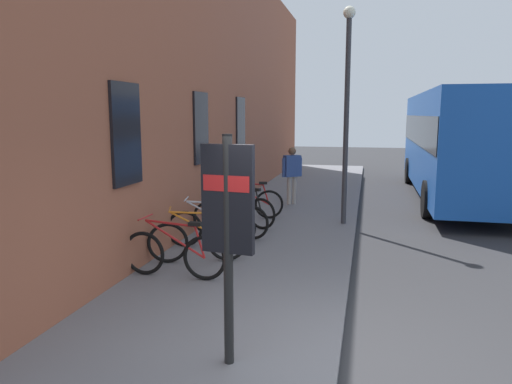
{
  "coord_description": "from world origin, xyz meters",
  "views": [
    {
      "loc": [
        -4.99,
        -0.22,
        2.71
      ],
      "look_at": [
        2.75,
        1.57,
        1.44
      ],
      "focal_mm": 34.13,
      "sensor_mm": 36.0,
      "label": 1
    }
  ],
  "objects_px": {
    "bicycle_under_window": "(212,227)",
    "bicycle_mid_rack": "(248,203)",
    "street_lamp": "(347,98)",
    "bicycle_far_end": "(243,210)",
    "pedestrian_crossing_street": "(292,170)",
    "city_bus": "(458,139)",
    "transit_info_sign": "(228,214)",
    "bicycle_end_of_row": "(198,240)",
    "bicycle_leaning_wall": "(174,254)",
    "bicycle_beside_lamp": "(230,219)"
  },
  "relations": [
    {
      "from": "transit_info_sign",
      "to": "bicycle_under_window",
      "type": "bearing_deg",
      "value": 20.44
    },
    {
      "from": "city_bus",
      "to": "street_lamp",
      "type": "xyz_separation_m",
      "value": [
        -5.04,
        3.3,
        1.17
      ]
    },
    {
      "from": "bicycle_far_end",
      "to": "street_lamp",
      "type": "distance_m",
      "value": 3.54
    },
    {
      "from": "bicycle_leaning_wall",
      "to": "city_bus",
      "type": "relative_size",
      "value": 0.17
    },
    {
      "from": "city_bus",
      "to": "street_lamp",
      "type": "distance_m",
      "value": 6.14
    },
    {
      "from": "bicycle_end_of_row",
      "to": "bicycle_mid_rack",
      "type": "bearing_deg",
      "value": 0.12
    },
    {
      "from": "bicycle_under_window",
      "to": "transit_info_sign",
      "type": "distance_m",
      "value": 4.73
    },
    {
      "from": "bicycle_mid_rack",
      "to": "pedestrian_crossing_street",
      "type": "relative_size",
      "value": 1.05
    },
    {
      "from": "transit_info_sign",
      "to": "city_bus",
      "type": "relative_size",
      "value": 0.23
    },
    {
      "from": "transit_info_sign",
      "to": "pedestrian_crossing_street",
      "type": "height_order",
      "value": "transit_info_sign"
    },
    {
      "from": "bicycle_under_window",
      "to": "city_bus",
      "type": "bearing_deg",
      "value": -36.56
    },
    {
      "from": "bicycle_under_window",
      "to": "pedestrian_crossing_street",
      "type": "distance_m",
      "value": 5.02
    },
    {
      "from": "bicycle_end_of_row",
      "to": "bicycle_under_window",
      "type": "height_order",
      "value": "same"
    },
    {
      "from": "bicycle_end_of_row",
      "to": "transit_info_sign",
      "type": "relative_size",
      "value": 0.7
    },
    {
      "from": "bicycle_end_of_row",
      "to": "bicycle_under_window",
      "type": "relative_size",
      "value": 0.97
    },
    {
      "from": "bicycle_end_of_row",
      "to": "street_lamp",
      "type": "distance_m",
      "value": 5.07
    },
    {
      "from": "bicycle_mid_rack",
      "to": "street_lamp",
      "type": "bearing_deg",
      "value": -90.55
    },
    {
      "from": "bicycle_mid_rack",
      "to": "bicycle_leaning_wall",
      "type": "bearing_deg",
      "value": 178.93
    },
    {
      "from": "bicycle_far_end",
      "to": "bicycle_mid_rack",
      "type": "distance_m",
      "value": 0.88
    },
    {
      "from": "bicycle_far_end",
      "to": "street_lamp",
      "type": "xyz_separation_m",
      "value": [
        0.85,
        -2.27,
        2.58
      ]
    },
    {
      "from": "bicycle_under_window",
      "to": "bicycle_mid_rack",
      "type": "distance_m",
      "value": 2.71
    },
    {
      "from": "bicycle_beside_lamp",
      "to": "city_bus",
      "type": "height_order",
      "value": "city_bus"
    },
    {
      "from": "bicycle_far_end",
      "to": "pedestrian_crossing_street",
      "type": "xyz_separation_m",
      "value": [
        3.07,
        -0.67,
        0.62
      ]
    },
    {
      "from": "pedestrian_crossing_street",
      "to": "bicycle_beside_lamp",
      "type": "bearing_deg",
      "value": 170.51
    },
    {
      "from": "bicycle_end_of_row",
      "to": "bicycle_far_end",
      "type": "bearing_deg",
      "value": -1.5
    },
    {
      "from": "bicycle_end_of_row",
      "to": "pedestrian_crossing_street",
      "type": "xyz_separation_m",
      "value": [
        5.9,
        -0.75,
        0.62
      ]
    },
    {
      "from": "bicycle_end_of_row",
      "to": "pedestrian_crossing_street",
      "type": "relative_size",
      "value": 1.02
    },
    {
      "from": "bicycle_beside_lamp",
      "to": "bicycle_far_end",
      "type": "height_order",
      "value": "same"
    },
    {
      "from": "bicycle_leaning_wall",
      "to": "bicycle_beside_lamp",
      "type": "xyz_separation_m",
      "value": [
        2.7,
        -0.15,
        0.0
      ]
    },
    {
      "from": "bicycle_under_window",
      "to": "street_lamp",
      "type": "bearing_deg",
      "value": -42.12
    },
    {
      "from": "bicycle_end_of_row",
      "to": "city_bus",
      "type": "height_order",
      "value": "city_bus"
    },
    {
      "from": "bicycle_mid_rack",
      "to": "street_lamp",
      "type": "xyz_separation_m",
      "value": [
        -0.02,
        -2.35,
        2.58
      ]
    },
    {
      "from": "street_lamp",
      "to": "bicycle_mid_rack",
      "type": "bearing_deg",
      "value": 89.45
    },
    {
      "from": "transit_info_sign",
      "to": "street_lamp",
      "type": "relative_size",
      "value": 0.48
    },
    {
      "from": "bicycle_mid_rack",
      "to": "street_lamp",
      "type": "relative_size",
      "value": 0.35
    },
    {
      "from": "city_bus",
      "to": "pedestrian_crossing_street",
      "type": "height_order",
      "value": "city_bus"
    },
    {
      "from": "bicycle_beside_lamp",
      "to": "pedestrian_crossing_street",
      "type": "distance_m",
      "value": 4.19
    },
    {
      "from": "transit_info_sign",
      "to": "city_bus",
      "type": "bearing_deg",
      "value": -18.98
    },
    {
      "from": "street_lamp",
      "to": "bicycle_far_end",
      "type": "bearing_deg",
      "value": 110.55
    },
    {
      "from": "transit_info_sign",
      "to": "pedestrian_crossing_street",
      "type": "relative_size",
      "value": 1.45
    },
    {
      "from": "transit_info_sign",
      "to": "bicycle_far_end",
      "type": "bearing_deg",
      "value": 13.23
    },
    {
      "from": "bicycle_mid_rack",
      "to": "city_bus",
      "type": "bearing_deg",
      "value": -48.42
    },
    {
      "from": "bicycle_end_of_row",
      "to": "bicycle_beside_lamp",
      "type": "height_order",
      "value": "same"
    },
    {
      "from": "bicycle_under_window",
      "to": "bicycle_mid_rack",
      "type": "relative_size",
      "value": 1.0
    },
    {
      "from": "bicycle_mid_rack",
      "to": "bicycle_beside_lamp",
      "type": "bearing_deg",
      "value": -177.9
    },
    {
      "from": "pedestrian_crossing_street",
      "to": "city_bus",
      "type": "bearing_deg",
      "value": -60.12
    },
    {
      "from": "bicycle_far_end",
      "to": "pedestrian_crossing_street",
      "type": "bearing_deg",
      "value": -12.31
    },
    {
      "from": "bicycle_under_window",
      "to": "pedestrian_crossing_street",
      "type": "height_order",
      "value": "pedestrian_crossing_street"
    },
    {
      "from": "bicycle_end_of_row",
      "to": "transit_info_sign",
      "type": "bearing_deg",
      "value": -155.31
    },
    {
      "from": "bicycle_far_end",
      "to": "city_bus",
      "type": "height_order",
      "value": "city_bus"
    }
  ]
}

